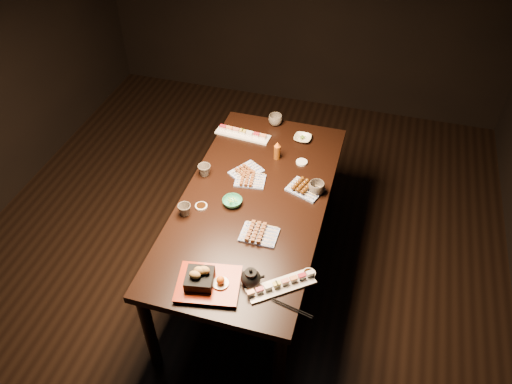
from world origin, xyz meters
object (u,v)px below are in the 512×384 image
at_px(yakitori_plate_left, 246,170).
at_px(teacup_far_left, 204,170).
at_px(edamame_bowl_green, 232,202).
at_px(teapot, 251,277).
at_px(tempura_tray, 208,279).
at_px(sushi_platter_near, 281,284).
at_px(yakitori_plate_right, 259,233).
at_px(edamame_bowl_cream, 303,138).
at_px(dining_table, 254,239).
at_px(teacup_far_right, 275,120).
at_px(teacup_near_left, 185,210).
at_px(teacup_mid_right, 317,188).
at_px(sushi_platter_far, 243,133).
at_px(condiment_bottle, 277,150).
at_px(yakitori_plate_center, 250,179).

xyz_separation_m(yakitori_plate_left, teacup_far_left, (-0.26, -0.10, 0.01)).
distance_m(edamame_bowl_green, teapot, 0.62).
bearing_deg(yakitori_plate_left, tempura_tray, -142.28).
bearing_deg(sushi_platter_near, teapot, 149.42).
xyz_separation_m(yakitori_plate_right, edamame_bowl_cream, (0.05, 0.98, -0.01)).
distance_m(dining_table, tempura_tray, 0.83).
bearing_deg(sushi_platter_near, teacup_far_right, 67.81).
bearing_deg(teacup_near_left, dining_table, 33.28).
distance_m(yakitori_plate_right, edamame_bowl_green, 0.31).
height_order(teacup_near_left, teacup_mid_right, teacup_mid_right).
height_order(dining_table, teapot, teapot).
height_order(sushi_platter_far, edamame_bowl_green, sushi_platter_far).
xyz_separation_m(teapot, condiment_bottle, (-0.13, 1.07, 0.02)).
bearing_deg(yakitori_plate_center, yakitori_plate_left, 116.04).
bearing_deg(condiment_bottle, teacup_far_left, -144.03).
height_order(dining_table, yakitori_plate_center, yakitori_plate_center).
height_order(edamame_bowl_cream, teacup_far_left, teacup_far_left).
relative_size(yakitori_plate_left, edamame_bowl_cream, 1.66).
relative_size(yakitori_plate_center, teacup_far_right, 1.89).
distance_m(dining_table, yakitori_plate_right, 0.51).
xyz_separation_m(tempura_tray, teacup_mid_right, (0.41, 0.88, -0.02)).
height_order(yakitori_plate_center, teacup_near_left, teacup_near_left).
bearing_deg(teacup_far_right, teacup_mid_right, -56.27).
xyz_separation_m(edamame_bowl_green, edamame_bowl_cream, (0.28, 0.77, -0.00)).
relative_size(sushi_platter_near, edamame_bowl_cream, 3.04).
bearing_deg(edamame_bowl_cream, dining_table, -103.26).
bearing_deg(yakitori_plate_center, teacup_mid_right, -4.73).
bearing_deg(teacup_far_right, sushi_platter_near, -74.43).
xyz_separation_m(edamame_bowl_cream, teacup_far_right, (-0.24, 0.14, 0.03)).
relative_size(yakitori_plate_right, tempura_tray, 0.65).
bearing_deg(sushi_platter_near, yakitori_plate_left, 80.23).
relative_size(tempura_tray, condiment_bottle, 2.39).
relative_size(teacup_near_left, teacup_far_left, 0.95).
distance_m(edamame_bowl_green, teacup_far_left, 0.34).
bearing_deg(teacup_near_left, sushi_platter_far, 83.45).
xyz_separation_m(edamame_bowl_green, condiment_bottle, (0.15, 0.52, 0.05)).
bearing_deg(edamame_bowl_green, sushi_platter_near, -50.04).
height_order(dining_table, yakitori_plate_left, yakitori_plate_left).
bearing_deg(teacup_far_left, edamame_bowl_green, -39.21).
bearing_deg(teacup_mid_right, yakitori_plate_center, -178.09).
bearing_deg(teapot, teacup_far_left, 110.93).
distance_m(sushi_platter_far, edamame_bowl_cream, 0.44).
xyz_separation_m(yakitori_plate_center, teacup_far_left, (-0.31, -0.02, 0.01)).
distance_m(edamame_bowl_cream, condiment_bottle, 0.29).
distance_m(tempura_tray, condiment_bottle, 1.15).
bearing_deg(edamame_bowl_cream, sushi_platter_near, -82.88).
relative_size(edamame_bowl_green, teacup_far_left, 1.46).
height_order(dining_table, teacup_far_right, teacup_far_right).
relative_size(yakitori_plate_center, teacup_far_left, 2.28).
bearing_deg(tempura_tray, yakitori_plate_left, 84.42).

